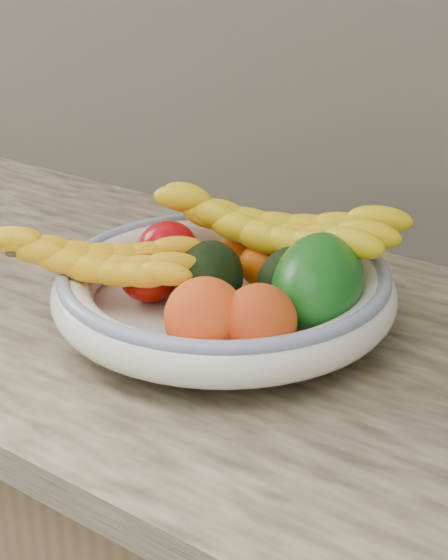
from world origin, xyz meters
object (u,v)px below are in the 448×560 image
green_mango (318,283)px  fruit_bowl (224,289)px  banana_bunch_front (93,266)px  banana_bunch_back (271,235)px

green_mango → fruit_bowl: bearing=172.8°
banana_bunch_front → green_mango: bearing=-1.2°
green_mango → banana_bunch_front: 0.25m
green_mango → banana_bunch_front: bearing=-171.5°
fruit_bowl → green_mango: 0.11m
green_mango → banana_bunch_back: green_mango is taller
banana_bunch_back → banana_bunch_front: banana_bunch_back is taller
fruit_bowl → banana_bunch_back: 0.10m
fruit_bowl → banana_bunch_front: 0.15m
banana_bunch_front → fruit_bowl: bearing=10.5°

